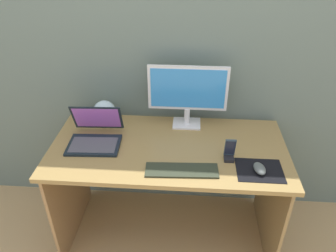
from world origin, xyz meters
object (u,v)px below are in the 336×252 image
object	(u,v)px
fishbowl	(104,112)
phone_in_dock	(229,152)
mouse	(260,169)
monitor	(188,93)
keyboard_external	(182,170)
laptop	(95,136)

from	to	relation	value
fishbowl	phone_in_dock	size ratio (longest dim) A/B	1.09
mouse	phone_in_dock	distance (m)	0.18
mouse	monitor	bearing A→B (deg)	122.29
keyboard_external	phone_in_dock	size ratio (longest dim) A/B	2.83
keyboard_external	phone_in_dock	xyz separation A→B (m)	(0.26, 0.12, 0.04)
monitor	mouse	bearing A→B (deg)	-48.34
monitor	laptop	distance (m)	0.63
fishbowl	keyboard_external	size ratio (longest dim) A/B	0.39
phone_in_dock	fishbowl	bearing A→B (deg)	155.77
monitor	phone_in_dock	bearing A→B (deg)	-55.21
laptop	mouse	distance (m)	0.97
laptop	fishbowl	world-z (taller)	laptop
monitor	mouse	xyz separation A→B (m)	(0.40, -0.45, -0.21)
phone_in_dock	mouse	bearing A→B (deg)	-31.77
monitor	phone_in_dock	xyz separation A→B (m)	(0.25, -0.35, -0.19)
mouse	laptop	bearing A→B (deg)	158.05
keyboard_external	monitor	bearing A→B (deg)	85.60
laptop	keyboard_external	distance (m)	0.58
mouse	phone_in_dock	xyz separation A→B (m)	(-0.15, 0.10, 0.03)
fishbowl	keyboard_external	xyz separation A→B (m)	(0.53, -0.48, -0.07)
laptop	mouse	world-z (taller)	laptop
fishbowl	phone_in_dock	distance (m)	0.87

